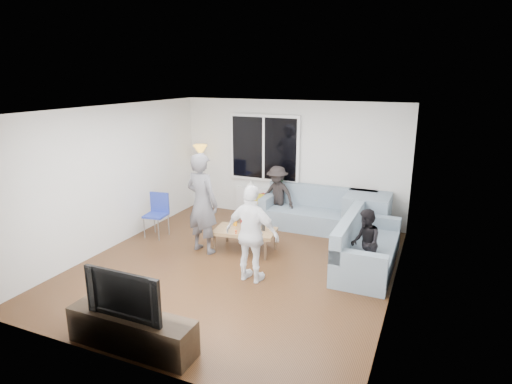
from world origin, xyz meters
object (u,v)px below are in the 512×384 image
at_px(side_chair, 156,216).
at_px(tv_console, 132,331).
at_px(player_left, 202,203).
at_px(player_right, 252,234).
at_px(spectator_back, 277,195).
at_px(coffee_table, 245,240).
at_px(floor_lamp, 201,179).
at_px(sofa_back_section, 317,209).
at_px(spectator_right, 365,243).
at_px(television, 128,292).
at_px(sofa_right_section, 368,243).

bearing_deg(side_chair, tv_console, -65.54).
distance_m(side_chair, player_left, 1.34).
distance_m(player_right, spectator_back, 2.74).
bearing_deg(player_left, coffee_table, -142.96).
distance_m(side_chair, floor_lamp, 1.81).
distance_m(sofa_back_section, spectator_right, 2.18).
relative_size(coffee_table, spectator_back, 0.87).
bearing_deg(spectator_back, spectator_right, -28.68).
bearing_deg(spectator_right, spectator_back, -147.98).
relative_size(player_right, tv_console, 0.96).
bearing_deg(television, sofa_back_section, 79.39).
bearing_deg(player_left, floor_lamp, -46.94).
distance_m(sofa_back_section, player_left, 2.54).
relative_size(side_chair, player_right, 0.56).
xyz_separation_m(spectator_right, tv_console, (-2.16, -3.00, -0.33)).
bearing_deg(side_chair, coffee_table, -5.55).
xyz_separation_m(sofa_back_section, floor_lamp, (-2.80, 0.11, 0.36)).
bearing_deg(sofa_back_section, spectator_right, -54.43).
xyz_separation_m(player_left, television, (0.69, -2.84, -0.18)).
bearing_deg(side_chair, player_right, -28.38).
bearing_deg(side_chair, spectator_right, -8.63).
relative_size(sofa_right_section, side_chair, 2.33).
xyz_separation_m(side_chair, player_right, (2.50, -0.97, 0.34)).
height_order(floor_lamp, spectator_back, floor_lamp).
bearing_deg(sofa_right_section, sofa_back_section, 41.34).
xyz_separation_m(sofa_back_section, coffee_table, (-0.89, -1.62, -0.22)).
height_order(coffee_table, player_left, player_left).
relative_size(sofa_back_section, tv_console, 1.44).
height_order(floor_lamp, television, floor_lamp).
bearing_deg(sofa_back_section, television, -100.61).
bearing_deg(player_right, television, 79.69).
bearing_deg(spectator_right, player_left, -104.93).
height_order(sofa_back_section, side_chair, side_chair).
height_order(sofa_back_section, player_left, player_left).
bearing_deg(player_left, television, 115.78).
height_order(side_chair, spectator_back, spectator_back).
bearing_deg(player_right, coffee_table, -54.61).
height_order(floor_lamp, player_right, floor_lamp).
xyz_separation_m(floor_lamp, spectator_right, (4.07, -1.88, -0.23)).
xyz_separation_m(coffee_table, spectator_back, (-0.00, 1.65, 0.43)).
height_order(player_right, tv_console, player_right).
height_order(player_right, spectator_right, player_right).
bearing_deg(sofa_right_section, player_left, 99.80).
distance_m(player_left, player_right, 1.47).
bearing_deg(coffee_table, spectator_right, -4.20).
height_order(sofa_right_section, player_right, player_right).
xyz_separation_m(side_chair, spectator_back, (1.91, 1.70, 0.20)).
distance_m(floor_lamp, spectator_right, 4.49).
bearing_deg(spectator_right, sofa_right_section, 161.86).
relative_size(floor_lamp, spectator_right, 1.42).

